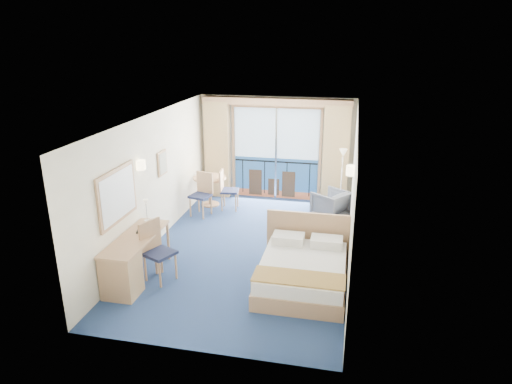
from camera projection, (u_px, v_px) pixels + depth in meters
name	position (u px, v px, depth m)	size (l,w,h in m)	color
floor	(249.00, 249.00, 9.35)	(6.50, 6.50, 0.00)	navy
room_walls	(248.00, 166.00, 8.77)	(4.04, 6.54, 2.72)	beige
balcony_door	(276.00, 156.00, 11.95)	(2.36, 0.03, 2.52)	navy
curtain_left	(217.00, 150.00, 12.07)	(0.65, 0.22, 2.55)	tan
curtain_right	(336.00, 156.00, 11.46)	(0.65, 0.22, 2.55)	tan
pelmet	(276.00, 102.00, 11.37)	(3.80, 0.25, 0.18)	tan
mirror	(117.00, 195.00, 7.84)	(0.05, 1.25, 0.95)	tan
wall_print	(162.00, 163.00, 9.63)	(0.04, 0.42, 0.52)	tan
sconce_left	(141.00, 165.00, 8.57)	(0.18, 0.18, 0.18)	beige
sconce_right	(351.00, 170.00, 8.22)	(0.18, 0.18, 0.18)	beige
bed	(303.00, 270.00, 7.93)	(1.62, 1.93, 1.02)	tan
nightstand	(338.00, 241.00, 9.15)	(0.38, 0.36, 0.49)	tan
phone	(340.00, 229.00, 9.02)	(0.19, 0.15, 0.09)	white
armchair	(331.00, 204.00, 10.87)	(0.72, 0.74, 0.67)	#495059
floor_lamp	(343.00, 164.00, 11.11)	(0.21, 0.21, 1.55)	silver
desk	(125.00, 268.00, 7.70)	(0.59, 1.71, 0.80)	tan
desk_chair	(156.00, 247.00, 8.05)	(0.63, 0.62, 1.09)	#1C2241
folder	(146.00, 230.00, 8.25)	(0.30, 0.22, 0.03)	black
desk_lamp	(146.00, 206.00, 8.54)	(0.12, 0.12, 0.44)	silver
round_table	(210.00, 184.00, 11.61)	(0.83, 0.83, 0.75)	tan
table_chair_a	(226.00, 187.00, 11.35)	(0.49, 0.48, 1.00)	#1C2241
table_chair_b	(202.00, 191.00, 10.99)	(0.55, 0.56, 1.04)	#1C2241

